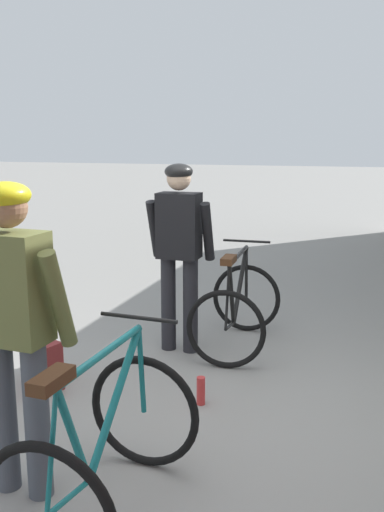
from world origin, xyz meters
name	(u,v)px	position (x,y,z in m)	size (l,w,h in m)	color
ground_plane	(222,419)	(0.00, 0.00, 0.00)	(80.00, 80.00, 0.00)	gray
cyclist_near_in_olive	(14,314)	(-0.85, -1.16, 1.05)	(0.62, 0.32, 1.76)	#4C515B
cyclist_far_in_dark	(179,241)	(-0.74, 1.18, 1.05)	(0.61, 0.31, 1.76)	#232328
bicycle_near_teal	(102,448)	(-0.32, -1.22, 0.40)	(0.74, 1.09, 0.99)	black
bicycle_far_black	(237,308)	(-0.24, 1.40, 0.40)	(0.76, 1.10, 0.99)	black
backpack_on_platform	(43,366)	(-1.49, 0.03, 0.20)	(0.28, 0.18, 0.40)	maroon
water_bottle_near_the_bikes	(201,391)	(-0.21, 0.17, 0.11)	(0.07, 0.07, 0.22)	red
water_bottle_by_the_backpack	(40,368)	(-1.62, 0.17, 0.10)	(0.07, 0.07, 0.21)	red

